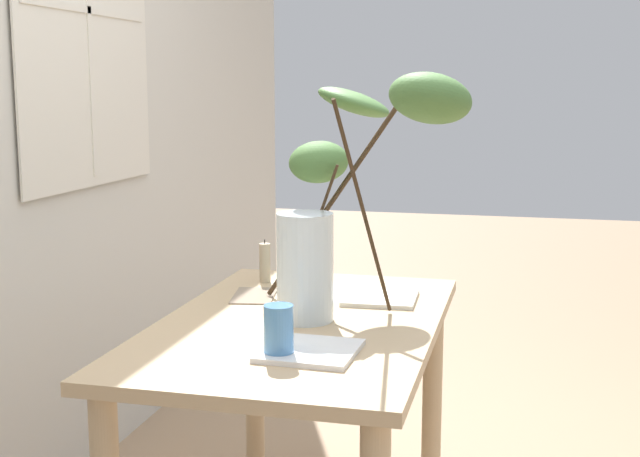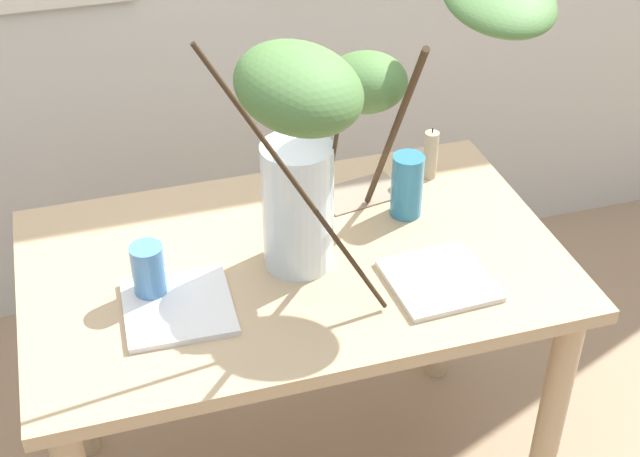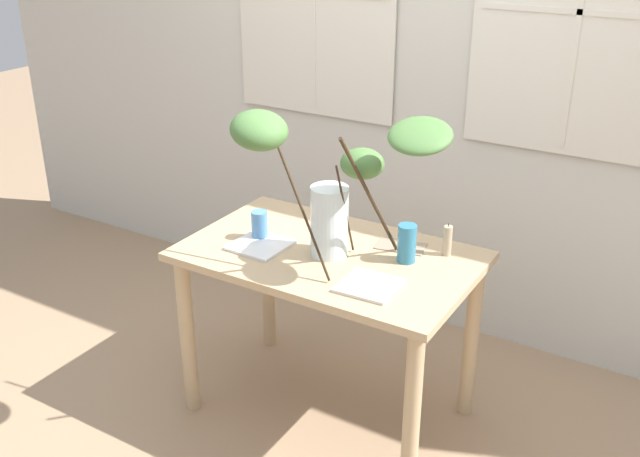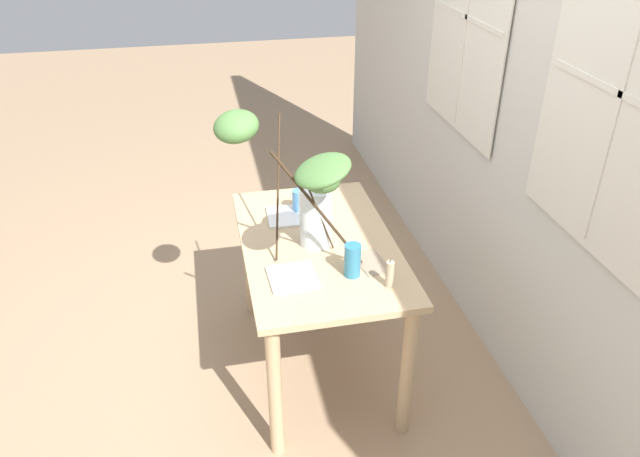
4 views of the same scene
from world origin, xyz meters
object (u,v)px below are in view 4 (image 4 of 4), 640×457
dining_table (318,265)px  drinking_glass_blue_left (299,201)px  vase_with_branches (299,185)px  plate_square_right (292,277)px  plate_square_left (289,216)px  drinking_glass_blue_right (352,260)px  pillar_candle (390,274)px

dining_table → drinking_glass_blue_left: 0.36m
vase_with_branches → plate_square_right: 0.39m
dining_table → vase_with_branches: bearing=-54.4°
plate_square_right → drinking_glass_blue_left: bearing=167.1°
drinking_glass_blue_left → plate_square_right: (0.57, -0.13, -0.05)m
vase_with_branches → plate_square_left: 0.47m
drinking_glass_blue_right → pillar_candle: size_ratio=1.13×
vase_with_branches → plate_square_left: vase_with_branches is taller
drinking_glass_blue_right → plate_square_right: 0.27m
dining_table → vase_with_branches: 0.49m
vase_with_branches → pillar_candle: size_ratio=5.33×
drinking_glass_blue_left → pillar_candle: pillar_candle is taller
drinking_glass_blue_right → plate_square_left: bearing=-161.5°
plate_square_left → drinking_glass_blue_right: bearing=18.5°
dining_table → drinking_glass_blue_right: drinking_glass_blue_right is taller
vase_with_branches → plate_square_left: bearing=179.4°
plate_square_right → pillar_candle: 0.41m
drinking_glass_blue_left → pillar_candle: bearing=19.8°
plate_square_left → plate_square_right: (0.52, -0.07, -0.00)m
drinking_glass_blue_right → pillar_candle: drinking_glass_blue_right is taller
plate_square_left → pillar_candle: (0.66, 0.31, 0.05)m
drinking_glass_blue_right → plate_square_right: size_ratio=0.74×
plate_square_right → pillar_candle: pillar_candle is taller
dining_table → plate_square_left: size_ratio=5.38×
vase_with_branches → drinking_glass_blue_left: bearing=170.5°
drinking_glass_blue_right → plate_square_right: (-0.03, -0.25, -0.07)m
drinking_glass_blue_right → plate_square_right: bearing=-95.8°
dining_table → pillar_candle: (0.40, 0.22, 0.19)m
drinking_glass_blue_right → pillar_candle: (0.11, 0.13, -0.01)m
plate_square_right → pillar_candle: (0.14, 0.38, 0.05)m
vase_with_branches → plate_square_left: (-0.33, 0.00, -0.34)m
dining_table → plate_square_right: bearing=-32.4°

